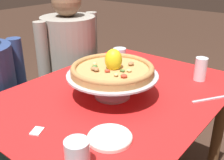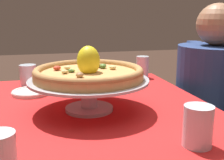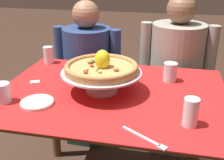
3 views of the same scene
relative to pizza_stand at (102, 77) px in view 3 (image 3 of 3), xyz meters
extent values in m
cylinder|color=brown|center=(-0.45, 0.36, -0.47)|extent=(0.06, 0.06, 0.71)
cylinder|color=brown|center=(0.55, 0.36, -0.47)|extent=(0.06, 0.06, 0.71)
cube|color=brown|center=(0.05, 0.01, -0.10)|extent=(1.11, 0.82, 0.02)
cube|color=red|center=(0.05, 0.01, -0.08)|extent=(1.15, 0.86, 0.00)
cylinder|color=#B7B7C1|center=(0.00, 0.00, -0.08)|extent=(0.16, 0.16, 0.01)
cylinder|color=#B7B7C1|center=(0.00, 0.00, -0.03)|extent=(0.05, 0.05, 0.09)
cylinder|color=#B7B7C1|center=(0.00, 0.00, 0.02)|extent=(0.40, 0.40, 0.01)
cylinder|color=tan|center=(0.00, 0.00, 0.04)|extent=(0.36, 0.36, 0.02)
torus|color=#AF7D47|center=(0.00, 0.00, 0.06)|extent=(0.36, 0.36, 0.02)
ellipsoid|color=#996B42|center=(-0.07, 0.03, 0.06)|extent=(0.04, 0.04, 0.02)
ellipsoid|color=tan|center=(0.01, -0.08, 0.06)|extent=(0.03, 0.03, 0.01)
ellipsoid|color=#C63D28|center=(-0.05, -0.10, 0.06)|extent=(0.03, 0.04, 0.02)
ellipsoid|color=#4C7533|center=(0.00, -0.06, 0.06)|extent=(0.02, 0.02, 0.01)
ellipsoid|color=#4C7533|center=(-0.05, 0.06, 0.06)|extent=(0.03, 0.03, 0.02)
ellipsoid|color=tan|center=(-0.02, 0.09, 0.06)|extent=(0.03, 0.03, 0.01)
ellipsoid|color=beige|center=(0.00, -0.01, 0.06)|extent=(0.04, 0.04, 0.02)
ellipsoid|color=#4C7533|center=(0.00, -0.05, 0.06)|extent=(0.02, 0.02, 0.01)
ellipsoid|color=#996B42|center=(0.08, -0.04, 0.06)|extent=(0.03, 0.03, 0.02)
ellipsoid|color=#C63D28|center=(-0.05, -0.01, 0.06)|extent=(0.03, 0.03, 0.01)
ellipsoid|color=#996B42|center=(-0.07, 0.05, 0.06)|extent=(0.03, 0.03, 0.02)
ellipsoid|color=tan|center=(-0.06, -0.06, 0.06)|extent=(0.03, 0.03, 0.01)
ellipsoid|color=yellow|center=(0.01, 0.00, 0.09)|extent=(0.10, 0.10, 0.10)
cylinder|color=white|center=(0.43, -0.24, -0.02)|extent=(0.06, 0.06, 0.12)
cylinder|color=silver|center=(0.43, -0.24, -0.05)|extent=(0.05, 0.05, 0.06)
cylinder|color=silver|center=(0.34, 0.21, -0.03)|extent=(0.07, 0.07, 0.10)
cylinder|color=silver|center=(0.34, 0.21, -0.06)|extent=(0.07, 0.07, 0.04)
cylinder|color=silver|center=(-0.42, -0.21, -0.04)|extent=(0.08, 0.08, 0.09)
cylinder|color=silver|center=(-0.42, -0.21, -0.05)|extent=(0.07, 0.07, 0.07)
cylinder|color=silver|center=(-0.45, 0.35, -0.03)|extent=(0.06, 0.06, 0.11)
cylinder|color=silver|center=(-0.45, 0.35, -0.05)|extent=(0.06, 0.06, 0.07)
cylinder|color=silver|center=(-0.26, -0.20, -0.08)|extent=(0.16, 0.16, 0.01)
torus|color=white|center=(-0.26, -0.20, -0.07)|extent=(0.15, 0.15, 0.01)
cube|color=#B7B7C1|center=(0.24, -0.36, -0.08)|extent=(0.16, 0.11, 0.01)
cube|color=#B7B7C1|center=(0.33, -0.41, -0.08)|extent=(0.04, 0.04, 0.01)
cube|color=white|center=(-0.39, 0.04, -0.08)|extent=(0.06, 0.05, 0.00)
cube|color=#1E3833|center=(-0.28, 0.66, -0.61)|extent=(0.29, 0.33, 0.42)
cylinder|color=navy|center=(-0.28, 0.66, -0.15)|extent=(0.36, 0.36, 0.49)
sphere|color=#9E7051|center=(-0.28, 0.66, 0.19)|extent=(0.20, 0.20, 0.20)
cylinder|color=navy|center=(-0.49, 0.67, -0.12)|extent=(0.08, 0.08, 0.42)
cylinder|color=navy|center=(-0.06, 0.65, -0.12)|extent=(0.08, 0.08, 0.42)
cube|color=gray|center=(0.38, 0.68, -0.59)|extent=(0.29, 0.33, 0.47)
cylinder|color=gray|center=(0.38, 0.68, -0.10)|extent=(0.38, 0.38, 0.50)
sphere|color=brown|center=(0.38, 0.68, 0.24)|extent=(0.19, 0.19, 0.19)
cylinder|color=gray|center=(0.15, 0.69, -0.07)|extent=(0.08, 0.08, 0.42)
cylinder|color=gray|center=(0.60, 0.68, -0.07)|extent=(0.08, 0.08, 0.42)
camera|label=1|loc=(-0.85, -0.68, 0.47)|focal=43.01mm
camera|label=2|loc=(0.94, -0.16, 0.24)|focal=46.76mm
camera|label=3|loc=(0.33, -1.25, 0.53)|focal=44.82mm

